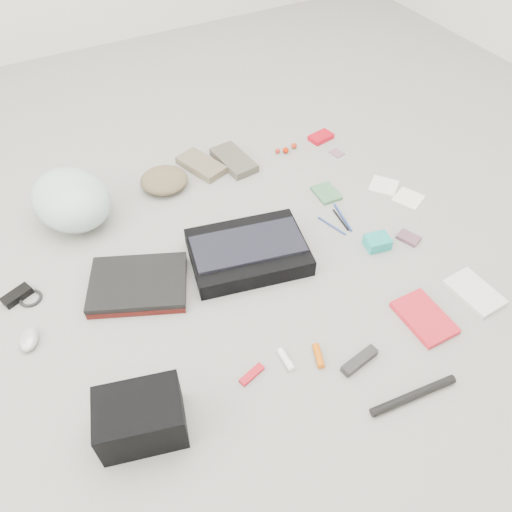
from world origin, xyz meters
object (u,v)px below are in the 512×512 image
messenger_bag (248,252)px  camera_bag (141,418)px  book_red (424,318)px  laptop (138,282)px  bike_helmet (71,199)px  accordion_wallet (377,242)px

messenger_bag → camera_bag: 0.70m
messenger_bag → camera_bag: camera_bag is taller
messenger_bag → camera_bag: bearing=-129.5°
messenger_bag → book_red: bearing=-41.3°
laptop → camera_bag: size_ratio=1.43×
laptop → book_red: laptop is taller
book_red → camera_bag: bearing=175.6°
camera_bag → book_red: bearing=10.0°
camera_bag → laptop: bearing=87.3°
bike_helmet → camera_bag: bearing=-111.4°
laptop → camera_bag: 0.51m
bike_helmet → book_red: 1.33m
messenger_bag → accordion_wallet: 0.48m
camera_bag → book_red: 0.93m
camera_bag → bike_helmet: bearing=101.3°
accordion_wallet → book_red: bearing=-90.4°
camera_bag → accordion_wallet: size_ratio=2.61×
camera_bag → messenger_bag: bearing=53.1°
book_red → accordion_wallet: size_ratio=2.25×
bike_helmet → camera_bag: size_ratio=1.49×
messenger_bag → bike_helmet: (-0.49, 0.50, 0.07)m
laptop → book_red: bearing=-12.7°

